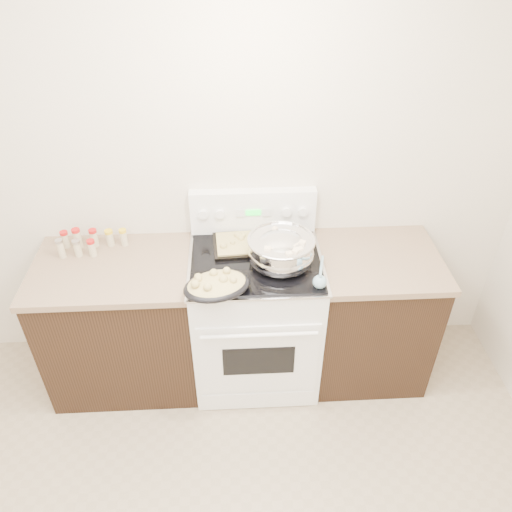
{
  "coord_description": "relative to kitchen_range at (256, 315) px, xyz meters",
  "views": [
    {
      "loc": [
        0.23,
        -0.87,
        2.68
      ],
      "look_at": [
        0.35,
        1.37,
        1.0
      ],
      "focal_mm": 35.0,
      "sensor_mm": 36.0,
      "label": 1
    }
  ],
  "objects": [
    {
      "name": "roasting_pan",
      "position": [
        -0.22,
        -0.28,
        0.5
      ],
      "size": [
        0.42,
        0.35,
        0.11
      ],
      "color": "black",
      "rests_on": "kitchen_range"
    },
    {
      "name": "counter_right",
      "position": [
        0.73,
        0.01,
        -0.03
      ],
      "size": [
        0.73,
        0.67,
        0.92
      ],
      "color": "black",
      "rests_on": "ground"
    },
    {
      "name": "mixing_bowl",
      "position": [
        0.14,
        -0.06,
        0.54
      ],
      "size": [
        0.41,
        0.41,
        0.22
      ],
      "color": "silver",
      "rests_on": "kitchen_range"
    },
    {
      "name": "baking_sheet",
      "position": [
        -0.05,
        0.13,
        0.47
      ],
      "size": [
        0.41,
        0.3,
        0.06
      ],
      "color": "black",
      "rests_on": "kitchen_range"
    },
    {
      "name": "room_shell",
      "position": [
        -0.35,
        -1.42,
        1.21
      ],
      "size": [
        4.1,
        3.6,
        2.75
      ],
      "color": "beige",
      "rests_on": "ground"
    },
    {
      "name": "counter_left",
      "position": [
        -0.83,
        0.01,
        -0.03
      ],
      "size": [
        0.93,
        0.67,
        0.92
      ],
      "color": "black",
      "rests_on": "ground"
    },
    {
      "name": "wooden_spoon",
      "position": [
        0.06,
        -0.06,
        0.46
      ],
      "size": [
        0.17,
        0.22,
        0.04
      ],
      "color": "#9D6A47",
      "rests_on": "kitchen_range"
    },
    {
      "name": "spice_jars",
      "position": [
        -0.99,
        0.17,
        0.49
      ],
      "size": [
        0.39,
        0.15,
        0.13
      ],
      "color": "#BFB28C",
      "rests_on": "counter_left"
    },
    {
      "name": "blue_ladle",
      "position": [
        0.33,
        -0.25,
        0.49
      ],
      "size": [
        0.1,
        0.27,
        0.1
      ],
      "color": "#79A3B4",
      "rests_on": "kitchen_range"
    },
    {
      "name": "kitchen_range",
      "position": [
        0.0,
        0.0,
        0.0
      ],
      "size": [
        0.78,
        0.73,
        1.22
      ],
      "color": "white",
      "rests_on": "ground"
    }
  ]
}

